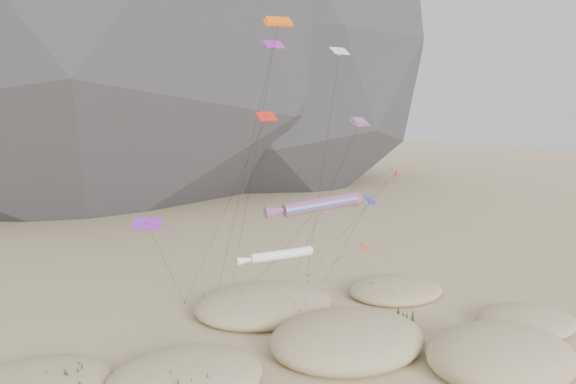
# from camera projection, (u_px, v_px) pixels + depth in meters

# --- Properties ---
(ground) EXTENTS (500.00, 500.00, 0.00)m
(ground) POSITION_uv_depth(u_px,v_px,m) (378.00, 376.00, 43.53)
(ground) COLOR #CCB789
(ground) RESTS_ON ground
(dunes) EXTENTS (52.77, 38.84, 4.07)m
(dunes) POSITION_uv_depth(u_px,v_px,m) (334.00, 355.00, 45.73)
(dunes) COLOR #CCB789
(dunes) RESTS_ON ground
(dune_grass) EXTENTS (41.01, 27.26, 1.43)m
(dune_grass) POSITION_uv_depth(u_px,v_px,m) (325.00, 355.00, 45.33)
(dune_grass) COLOR black
(dune_grass) RESTS_ON ground
(kite_stakes) EXTENTS (17.38, 4.39, 0.30)m
(kite_stakes) POSITION_uv_depth(u_px,v_px,m) (258.00, 288.00, 64.70)
(kite_stakes) COLOR #3F2D1E
(kite_stakes) RESTS_ON ground
(rainbow_tube_kite) EXTENTS (8.84, 17.61, 13.47)m
(rainbow_tube_kite) POSITION_uv_depth(u_px,v_px,m) (317.00, 205.00, 47.73)
(rainbow_tube_kite) COLOR #FC311A
(rainbow_tube_kite) RESTS_ON ground
(white_tube_kite) EXTENTS (6.23, 15.25, 9.35)m
(white_tube_kite) POSITION_uv_depth(u_px,v_px,m) (277.00, 255.00, 45.84)
(white_tube_kite) COLOR white
(white_tube_kite) RESTS_ON ground
(orange_parafoil) EXTENTS (4.44, 16.26, 28.55)m
(orange_parafoil) POSITION_uv_depth(u_px,v_px,m) (277.00, 27.00, 48.86)
(orange_parafoil) COLOR #F75A0D
(orange_parafoil) RESTS_ON ground
(multi_parafoil) EXTENTS (2.63, 12.98, 19.81)m
(multi_parafoil) POSITION_uv_depth(u_px,v_px,m) (359.00, 124.00, 54.07)
(multi_parafoil) COLOR #FF241A
(multi_parafoil) RESTS_ON ground
(delta_kites) EXTENTS (27.37, 17.85, 26.88)m
(delta_kites) POSITION_uv_depth(u_px,v_px,m) (313.00, 155.00, 51.63)
(delta_kites) COLOR #DA4314
(delta_kites) RESTS_ON ground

